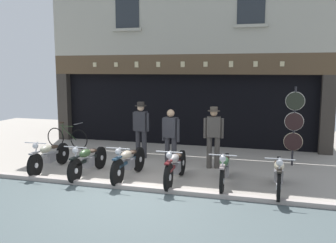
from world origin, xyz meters
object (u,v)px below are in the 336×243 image
(tyre_sign_pole, at_px, (294,122))
(advert_board_near, at_px, (122,94))
(motorcycle_right, at_px, (279,174))
(salesman_left, at_px, (141,127))
(motorcycle_center, at_px, (175,166))
(shopkeeper_center, at_px, (171,135))
(motorcycle_left, at_px, (88,160))
(motorcycle_center_left, at_px, (129,162))
(motorcycle_far_left, at_px, (49,156))
(leaning_bicycle, at_px, (67,137))
(motorcycle_center_right, at_px, (224,169))
(salesman_right, at_px, (213,134))

(tyre_sign_pole, height_order, advert_board_near, advert_board_near)
(motorcycle_right, relative_size, salesman_left, 1.12)
(motorcycle_center, relative_size, shopkeeper_center, 1.23)
(motorcycle_left, height_order, motorcycle_center_left, motorcycle_center_left)
(motorcycle_far_left, height_order, tyre_sign_pole, tyre_sign_pole)
(leaning_bicycle, bearing_deg, motorcycle_center_right, 71.10)
(motorcycle_center_right, bearing_deg, motorcycle_far_left, -2.54)
(motorcycle_far_left, distance_m, shopkeeper_center, 3.44)
(motorcycle_center, bearing_deg, salesman_right, -113.95)
(tyre_sign_pole, bearing_deg, motorcycle_center_left, -148.81)
(motorcycle_center_right, relative_size, motorcycle_right, 1.02)
(motorcycle_center_left, xyz_separation_m, motorcycle_center_right, (2.42, 0.11, -0.02))
(salesman_left, bearing_deg, motorcycle_center_left, 108.55)
(shopkeeper_center, xyz_separation_m, salesman_right, (1.23, 0.05, 0.06))
(salesman_left, xyz_separation_m, salesman_right, (2.38, -0.62, -0.02))
(shopkeeper_center, distance_m, salesman_right, 1.23)
(motorcycle_far_left, height_order, motorcycle_center, motorcycle_center)
(motorcycle_far_left, height_order, salesman_left, salesman_left)
(motorcycle_far_left, xyz_separation_m, tyre_sign_pole, (6.49, 2.38, 0.85))
(motorcycle_center_right, relative_size, salesman_right, 1.16)
(motorcycle_center_left, relative_size, shopkeeper_center, 1.24)
(motorcycle_center, xyz_separation_m, motorcycle_center_right, (1.18, 0.13, -0.02))
(salesman_left, bearing_deg, leaning_bicycle, -5.42)
(motorcycle_center_right, height_order, motorcycle_right, motorcycle_right)
(motorcycle_far_left, height_order, salesman_right, salesman_right)
(shopkeeper_center, relative_size, tyre_sign_pole, 0.72)
(motorcycle_left, relative_size, motorcycle_center, 0.99)
(motorcycle_center_left, xyz_separation_m, tyre_sign_pole, (4.10, 2.48, 0.84))
(salesman_left, bearing_deg, tyre_sign_pole, -169.67)
(motorcycle_right, bearing_deg, tyre_sign_pole, -99.00)
(motorcycle_far_left, xyz_separation_m, shopkeeper_center, (3.09, 1.42, 0.49))
(motorcycle_right, distance_m, tyre_sign_pole, 2.70)
(motorcycle_far_left, xyz_separation_m, motorcycle_left, (1.27, -0.15, -0.00))
(shopkeeper_center, bearing_deg, leaning_bicycle, -5.07)
(motorcycle_far_left, relative_size, advert_board_near, 1.91)
(advert_board_near, bearing_deg, motorcycle_right, -38.58)
(motorcycle_center_right, distance_m, shopkeeper_center, 2.29)
(salesman_left, relative_size, leaning_bicycle, 1.03)
(salesman_left, relative_size, advert_board_near, 1.70)
(motorcycle_left, distance_m, motorcycle_center, 2.37)
(leaning_bicycle, bearing_deg, shopkeeper_center, 78.43)
(motorcycle_center_right, distance_m, salesman_right, 1.64)
(motorcycle_center_left, relative_size, motorcycle_center_right, 1.00)
(motorcycle_left, height_order, advert_board_near, advert_board_near)
(motorcycle_left, xyz_separation_m, motorcycle_center_right, (3.55, 0.16, 0.00))
(motorcycle_right, xyz_separation_m, advert_board_near, (-5.75, 4.59, 1.42))
(shopkeeper_center, xyz_separation_m, leaning_bicycle, (-4.21, 1.32, -0.53))
(motorcycle_left, height_order, motorcycle_center_right, same)
(motorcycle_center_left, height_order, tyre_sign_pole, tyre_sign_pole)
(shopkeeper_center, distance_m, leaning_bicycle, 4.44)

